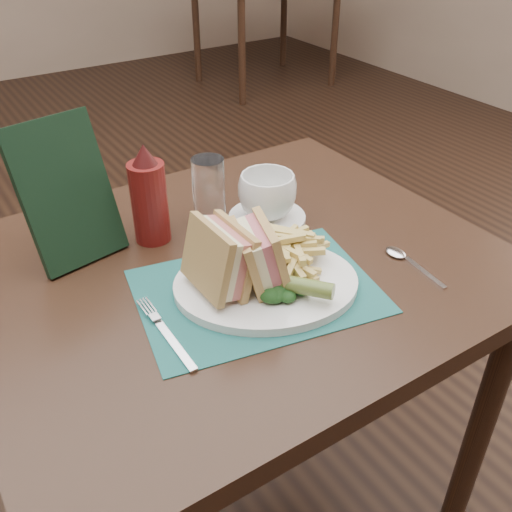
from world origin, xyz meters
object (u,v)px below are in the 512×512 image
(table_bg_right, at_px, (265,31))
(plate, at_px, (266,284))
(ketchup_bottle, at_px, (149,194))
(drinking_glass, at_px, (209,191))
(table_main, at_px, (238,406))
(check_presenter, at_px, (66,193))
(coffee_cup, at_px, (267,196))
(saucer, at_px, (267,218))
(placemat, at_px, (257,291))
(sandwich_half_a, at_px, (207,262))
(sandwich_half_b, at_px, (246,256))

(table_bg_right, relative_size, plate, 3.00)
(ketchup_bottle, bearing_deg, drinking_glass, -0.32)
(table_main, bearing_deg, check_presenter, 142.94)
(table_bg_right, distance_m, coffee_cup, 3.37)
(saucer, xyz_separation_m, drinking_glass, (-0.09, 0.06, 0.06))
(placemat, xyz_separation_m, check_presenter, (-0.21, 0.27, 0.12))
(table_main, xyz_separation_m, placemat, (-0.02, -0.10, 0.38))
(table_main, distance_m, ketchup_bottle, 0.50)
(plate, relative_size, coffee_cup, 2.70)
(placemat, bearing_deg, coffee_cup, 51.92)
(check_presenter, bearing_deg, table_bg_right, 39.78)
(table_main, height_order, saucer, saucer)
(sandwich_half_a, height_order, check_presenter, check_presenter)
(check_presenter, bearing_deg, plate, -61.23)
(coffee_cup, bearing_deg, drinking_glass, 148.21)
(check_presenter, bearing_deg, table_main, -48.06)
(sandwich_half_a, xyz_separation_m, ketchup_bottle, (0.00, 0.22, 0.02))
(drinking_glass, relative_size, ketchup_bottle, 0.70)
(saucer, bearing_deg, drinking_glass, 148.21)
(plate, height_order, check_presenter, check_presenter)
(coffee_cup, xyz_separation_m, ketchup_bottle, (-0.21, 0.06, 0.04))
(sandwich_half_a, xyz_separation_m, check_presenter, (-0.13, 0.24, 0.05))
(plate, height_order, coffee_cup, coffee_cup)
(table_bg_right, relative_size, sandwich_half_b, 8.30)
(sandwich_half_a, xyz_separation_m, saucer, (0.22, 0.16, -0.07))
(check_presenter, bearing_deg, coffee_cup, -24.70)
(sandwich_half_a, bearing_deg, sandwich_half_b, -13.42)
(sandwich_half_b, relative_size, saucer, 0.72)
(placemat, bearing_deg, table_main, 79.95)
(placemat, distance_m, sandwich_half_a, 0.11)
(plate, distance_m, sandwich_half_a, 0.12)
(drinking_glass, height_order, ketchup_bottle, ketchup_bottle)
(table_bg_right, bearing_deg, placemat, -123.97)
(saucer, distance_m, drinking_glass, 0.13)
(placemat, xyz_separation_m, sandwich_half_b, (-0.01, 0.01, 0.07))
(sandwich_half_a, bearing_deg, saucer, 35.53)
(sandwich_half_b, bearing_deg, check_presenter, 143.81)
(saucer, bearing_deg, table_bg_right, 56.31)
(drinking_glass, bearing_deg, sandwich_half_b, -105.01)
(sandwich_half_a, bearing_deg, check_presenter, 116.99)
(table_main, height_order, plate, plate)
(sandwich_half_a, height_order, ketchup_bottle, ketchup_bottle)
(placemat, distance_m, check_presenter, 0.36)
(sandwich_half_b, height_order, check_presenter, check_presenter)
(placemat, relative_size, ketchup_bottle, 2.03)
(coffee_cup, bearing_deg, check_presenter, 166.30)
(placemat, bearing_deg, drinking_glass, 78.70)
(placemat, height_order, ketchup_bottle, ketchup_bottle)
(plate, bearing_deg, check_presenter, 153.97)
(plate, relative_size, drinking_glass, 2.31)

